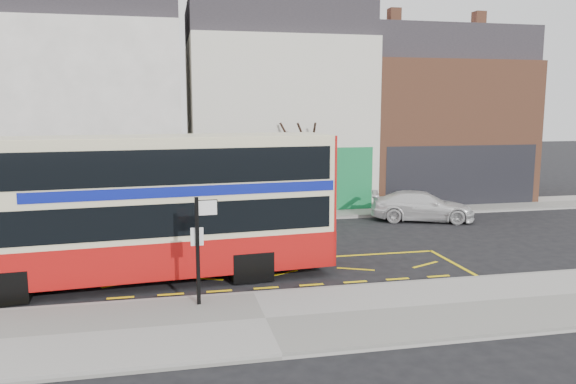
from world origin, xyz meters
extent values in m
plane|color=black|center=(0.00, 0.00, 0.00)|extent=(120.00, 120.00, 0.00)
cube|color=#9B9993|center=(0.00, -2.30, 0.07)|extent=(40.00, 4.00, 0.15)
cube|color=gray|center=(0.00, -0.38, 0.07)|extent=(40.00, 0.15, 0.15)
cube|color=#9B9993|center=(0.00, 11.00, 0.07)|extent=(50.00, 3.00, 0.15)
cube|color=white|center=(-5.50, 15.00, 4.50)|extent=(8.00, 8.00, 9.00)
cube|color=#28262B|center=(-5.50, 15.00, 9.90)|extent=(8.00, 7.20, 1.80)
cube|color=black|center=(-5.50, 11.02, 1.60)|extent=(7.36, 0.06, 3.20)
cube|color=black|center=(-5.50, 11.04, 1.40)|extent=(5.60, 0.04, 2.00)
cube|color=silver|center=(3.50, 15.00, 4.25)|extent=(9.00, 8.00, 8.50)
cube|color=#28262B|center=(3.50, 15.00, 9.40)|extent=(9.00, 7.20, 1.80)
cube|color=#14743D|center=(3.50, 11.02, 1.60)|extent=(8.28, 0.06, 3.20)
cube|color=black|center=(3.50, 11.04, 1.40)|extent=(6.30, 0.04, 2.00)
cube|color=brown|center=(12.50, 15.00, 3.75)|extent=(9.00, 8.00, 7.50)
cube|color=#28262B|center=(12.50, 15.00, 8.40)|extent=(9.00, 7.20, 1.80)
cube|color=brown|center=(9.80, 14.00, 9.70)|extent=(0.60, 0.60, 1.20)
cube|color=brown|center=(14.75, 14.00, 9.70)|extent=(0.60, 0.60, 1.20)
cube|color=black|center=(12.50, 11.02, 1.60)|extent=(8.28, 0.06, 3.20)
cube|color=black|center=(12.50, 11.04, 1.40)|extent=(6.30, 0.04, 2.00)
cube|color=beige|center=(-2.73, 1.72, 2.32)|extent=(10.91, 3.35, 3.95)
cube|color=#A80E0D|center=(-2.73, 1.72, 0.88)|extent=(10.95, 3.40, 1.07)
cube|color=#A80E0D|center=(2.59, 2.18, 2.32)|extent=(0.27, 2.48, 3.95)
cube|color=black|center=(-2.73, 1.72, 2.05)|extent=(10.48, 3.37, 0.93)
cube|color=black|center=(-2.73, 1.72, 3.51)|extent=(10.48, 3.37, 0.98)
cube|color=navy|center=(-1.76, 1.81, 2.83)|extent=(8.77, 3.22, 0.29)
cube|color=beige|center=(-2.73, 1.72, 4.25)|extent=(10.90, 3.25, 0.12)
cylinder|color=black|center=(-6.43, 0.30, 0.49)|extent=(1.00, 0.36, 0.98)
cylinder|color=black|center=(-6.62, 2.49, 0.49)|extent=(1.00, 0.36, 0.98)
cylinder|color=black|center=(0.18, 0.87, 0.49)|extent=(1.00, 0.36, 0.98)
cylinder|color=black|center=(-0.01, 3.06, 0.49)|extent=(1.00, 0.36, 0.98)
cube|color=black|center=(-1.50, -1.00, 1.53)|extent=(0.10, 0.10, 2.76)
cube|color=white|center=(-1.22, -0.98, 2.63)|extent=(0.50, 0.07, 0.40)
cube|color=white|center=(-1.50, -0.94, 1.90)|extent=(0.32, 0.05, 0.46)
imported|color=#484B51|center=(-1.74, 9.25, 0.71)|extent=(4.51, 2.43, 1.41)
imported|color=white|center=(9.08, 8.38, 0.67)|extent=(4.94, 3.26, 1.33)
cylinder|color=black|center=(3.88, 11.00, 1.04)|extent=(0.24, 0.24, 2.08)
camera|label=1|loc=(-2.15, -14.90, 5.13)|focal=35.00mm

